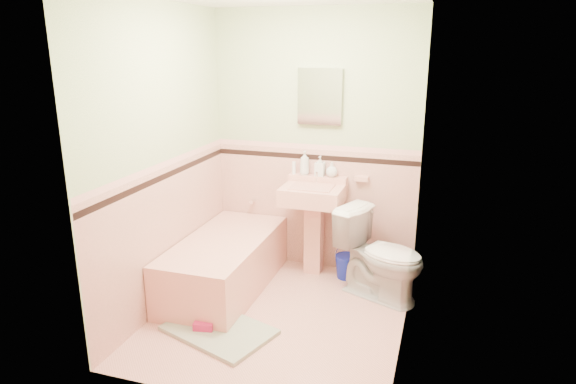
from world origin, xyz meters
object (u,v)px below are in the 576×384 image
(sink, at_px, (312,231))
(bucket, at_px, (347,267))
(medicine_cabinet, at_px, (320,97))
(soap_bottle_right, at_px, (332,170))
(soap_bottle_left, at_px, (305,163))
(shoe, at_px, (203,326))
(bathtub, at_px, (225,265))
(soap_bottle_mid, at_px, (320,166))
(toilet, at_px, (381,255))

(sink, distance_m, bucket, 0.48)
(medicine_cabinet, bearing_deg, soap_bottle_right, -12.48)
(soap_bottle_left, height_order, shoe, soap_bottle_left)
(medicine_cabinet, distance_m, soap_bottle_right, 0.69)
(bathtub, relative_size, soap_bottle_right, 10.69)
(medicine_cabinet, distance_m, soap_bottle_left, 0.65)
(bathtub, bearing_deg, soap_bottle_left, 52.40)
(bathtub, bearing_deg, shoe, -78.25)
(soap_bottle_left, distance_m, shoe, 1.82)
(soap_bottle_left, xyz_separation_m, bucket, (0.47, -0.16, -0.96))
(soap_bottle_mid, xyz_separation_m, shoe, (-0.54, -1.47, -0.99))
(soap_bottle_left, relative_size, soap_bottle_right, 1.66)
(soap_bottle_right, bearing_deg, soap_bottle_left, 180.00)
(soap_bottle_left, distance_m, toilet, 1.16)
(medicine_cabinet, relative_size, bucket, 2.31)
(bathtub, relative_size, toilet, 1.90)
(medicine_cabinet, xyz_separation_m, bucket, (0.34, -0.19, -1.59))
(bathtub, height_order, toilet, toilet)
(sink, relative_size, soap_bottle_right, 6.34)
(soap_bottle_left, distance_m, soap_bottle_right, 0.27)
(soap_bottle_right, distance_m, toilet, 0.95)
(bucket, height_order, shoe, bucket)
(soap_bottle_right, distance_m, bucket, 0.94)
(soap_bottle_left, xyz_separation_m, soap_bottle_right, (0.27, 0.00, -0.05))
(soap_bottle_left, bearing_deg, bucket, -18.33)
(bucket, bearing_deg, soap_bottle_mid, 153.93)
(sink, bearing_deg, toilet, -20.82)
(soap_bottle_left, relative_size, soap_bottle_mid, 1.21)
(medicine_cabinet, bearing_deg, soap_bottle_mid, -56.71)
(sink, height_order, toilet, sink)
(medicine_cabinet, xyz_separation_m, soap_bottle_right, (0.14, -0.03, -0.68))
(soap_bottle_mid, bearing_deg, soap_bottle_right, 0.00)
(soap_bottle_right, xyz_separation_m, shoe, (-0.66, -1.47, -0.96))
(medicine_cabinet, bearing_deg, sink, -90.00)
(sink, height_order, shoe, sink)
(medicine_cabinet, distance_m, toilet, 1.55)
(soap_bottle_right, height_order, bucket, soap_bottle_right)
(toilet, bearing_deg, bucket, 74.16)
(sink, distance_m, medicine_cabinet, 1.27)
(medicine_cabinet, relative_size, shoe, 3.42)
(sink, xyz_separation_m, bucket, (0.34, 0.02, -0.33))
(shoe, bearing_deg, toilet, 28.88)
(bathtub, xyz_separation_m, soap_bottle_left, (0.55, 0.71, 0.84))
(medicine_cabinet, height_order, soap_bottle_mid, medicine_cabinet)
(sink, height_order, bucket, sink)
(sink, distance_m, soap_bottle_mid, 0.63)
(soap_bottle_left, distance_m, soap_bottle_mid, 0.15)
(toilet, distance_m, shoe, 1.63)
(bathtub, xyz_separation_m, shoe, (0.16, -0.76, -0.16))
(bathtub, relative_size, shoe, 9.89)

